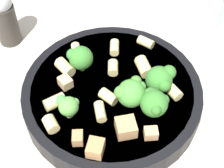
{
  "coord_description": "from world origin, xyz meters",
  "views": [
    {
      "loc": [
        0.3,
        -0.12,
        0.44
      ],
      "look_at": [
        0.0,
        0.0,
        0.04
      ],
      "focal_mm": 60.0,
      "sensor_mm": 36.0,
      "label": 1
    }
  ],
  "objects_px": {
    "broccoli_floret_3": "(154,103)",
    "chicken_chunk_0": "(95,148)",
    "rigatoni_6": "(113,68)",
    "pepper_shaker": "(5,18)",
    "broccoli_floret_4": "(161,79)",
    "rigatoni_0": "(100,112)",
    "rigatoni_4": "(76,51)",
    "broccoli_floret_1": "(80,58)",
    "rigatoni_10": "(173,91)",
    "broccoli_floret_0": "(68,105)",
    "rigatoni_5": "(108,97)",
    "rigatoni_1": "(54,101)",
    "pasta_bowl": "(112,95)",
    "chicken_chunk_1": "(126,127)",
    "rigatoni_7": "(114,47)",
    "chicken_chunk_3": "(65,82)",
    "rigatoni_2": "(65,67)",
    "chicken_chunk_2": "(151,133)",
    "broccoli_floret_2": "(131,92)",
    "rigatoni_3": "(51,124)",
    "rigatoni_8": "(144,67)",
    "rigatoni_9": "(146,42)",
    "chicken_chunk_4": "(78,138)"
  },
  "relations": [
    {
      "from": "broccoli_floret_2",
      "to": "chicken_chunk_0",
      "type": "xyz_separation_m",
      "value": [
        0.05,
        -0.07,
        -0.02
      ]
    },
    {
      "from": "chicken_chunk_1",
      "to": "chicken_chunk_3",
      "type": "distance_m",
      "value": 0.11
    },
    {
      "from": "rigatoni_10",
      "to": "broccoli_floret_2",
      "type": "bearing_deg",
      "value": -96.68
    },
    {
      "from": "broccoli_floret_4",
      "to": "rigatoni_3",
      "type": "distance_m",
      "value": 0.16
    },
    {
      "from": "chicken_chunk_3",
      "to": "rigatoni_2",
      "type": "bearing_deg",
      "value": 164.25
    },
    {
      "from": "pasta_bowl",
      "to": "chicken_chunk_1",
      "type": "height_order",
      "value": "chicken_chunk_1"
    },
    {
      "from": "broccoli_floret_4",
      "to": "rigatoni_0",
      "type": "relative_size",
      "value": 1.6
    },
    {
      "from": "chicken_chunk_2",
      "to": "broccoli_floret_0",
      "type": "bearing_deg",
      "value": -128.88
    },
    {
      "from": "pasta_bowl",
      "to": "chicken_chunk_1",
      "type": "xyz_separation_m",
      "value": [
        0.07,
        -0.01,
        0.02
      ]
    },
    {
      "from": "chicken_chunk_3",
      "to": "rigatoni_9",
      "type": "bearing_deg",
      "value": 103.22
    },
    {
      "from": "rigatoni_6",
      "to": "pepper_shaker",
      "type": "distance_m",
      "value": 0.2
    },
    {
      "from": "broccoli_floret_1",
      "to": "rigatoni_10",
      "type": "bearing_deg",
      "value": 48.84
    },
    {
      "from": "rigatoni_4",
      "to": "chicken_chunk_0",
      "type": "distance_m",
      "value": 0.17
    },
    {
      "from": "broccoli_floret_1",
      "to": "rigatoni_6",
      "type": "bearing_deg",
      "value": 64.28
    },
    {
      "from": "broccoli_floret_3",
      "to": "chicken_chunk_0",
      "type": "xyz_separation_m",
      "value": [
        0.03,
        -0.09,
        -0.01
      ]
    },
    {
      "from": "broccoli_floret_2",
      "to": "chicken_chunk_1",
      "type": "bearing_deg",
      "value": -30.34
    },
    {
      "from": "chicken_chunk_1",
      "to": "chicken_chunk_2",
      "type": "distance_m",
      "value": 0.03
    },
    {
      "from": "pepper_shaker",
      "to": "rigatoni_2",
      "type": "bearing_deg",
      "value": 24.91
    },
    {
      "from": "broccoli_floret_0",
      "to": "broccoli_floret_1",
      "type": "xyz_separation_m",
      "value": [
        -0.07,
        0.04,
        0.0
      ]
    },
    {
      "from": "rigatoni_7",
      "to": "chicken_chunk_1",
      "type": "relative_size",
      "value": 0.98
    },
    {
      "from": "broccoli_floret_3",
      "to": "rigatoni_1",
      "type": "distance_m",
      "value": 0.13
    },
    {
      "from": "chicken_chunk_2",
      "to": "chicken_chunk_1",
      "type": "bearing_deg",
      "value": -122.64
    },
    {
      "from": "chicken_chunk_3",
      "to": "pepper_shaker",
      "type": "height_order",
      "value": "pepper_shaker"
    },
    {
      "from": "broccoli_floret_3",
      "to": "rigatoni_1",
      "type": "height_order",
      "value": "broccoli_floret_3"
    },
    {
      "from": "rigatoni_1",
      "to": "pepper_shaker",
      "type": "relative_size",
      "value": 0.29
    },
    {
      "from": "broccoli_floret_3",
      "to": "pepper_shaker",
      "type": "xyz_separation_m",
      "value": [
        -0.24,
        -0.15,
        -0.01
      ]
    },
    {
      "from": "rigatoni_0",
      "to": "chicken_chunk_1",
      "type": "height_order",
      "value": "chicken_chunk_1"
    },
    {
      "from": "chicken_chunk_2",
      "to": "chicken_chunk_4",
      "type": "height_order",
      "value": "same"
    },
    {
      "from": "broccoli_floret_3",
      "to": "chicken_chunk_0",
      "type": "relative_size",
      "value": 1.9
    },
    {
      "from": "pasta_bowl",
      "to": "broccoli_floret_1",
      "type": "distance_m",
      "value": 0.07
    },
    {
      "from": "rigatoni_1",
      "to": "rigatoni_6",
      "type": "relative_size",
      "value": 1.28
    },
    {
      "from": "chicken_chunk_2",
      "to": "broccoli_floret_2",
      "type": "bearing_deg",
      "value": -175.68
    },
    {
      "from": "rigatoni_5",
      "to": "rigatoni_9",
      "type": "height_order",
      "value": "rigatoni_5"
    },
    {
      "from": "rigatoni_3",
      "to": "rigatoni_6",
      "type": "relative_size",
      "value": 0.93
    },
    {
      "from": "rigatoni_1",
      "to": "rigatoni_2",
      "type": "bearing_deg",
      "value": 150.12
    },
    {
      "from": "broccoli_floret_4",
      "to": "rigatoni_9",
      "type": "distance_m",
      "value": 0.09
    },
    {
      "from": "rigatoni_0",
      "to": "pasta_bowl",
      "type": "bearing_deg",
      "value": 139.6
    },
    {
      "from": "rigatoni_1",
      "to": "pasta_bowl",
      "type": "bearing_deg",
      "value": 89.01
    },
    {
      "from": "rigatoni_5",
      "to": "pepper_shaker",
      "type": "bearing_deg",
      "value": -153.45
    },
    {
      "from": "broccoli_floret_0",
      "to": "broccoli_floret_3",
      "type": "xyz_separation_m",
      "value": [
        0.04,
        0.1,
        0.0
      ]
    },
    {
      "from": "rigatoni_0",
      "to": "rigatoni_4",
      "type": "xyz_separation_m",
      "value": [
        -0.12,
        0.0,
        -0.0
      ]
    },
    {
      "from": "rigatoni_5",
      "to": "chicken_chunk_3",
      "type": "relative_size",
      "value": 1.36
    },
    {
      "from": "broccoli_floret_0",
      "to": "pepper_shaker",
      "type": "xyz_separation_m",
      "value": [
        -0.2,
        -0.04,
        -0.0
      ]
    },
    {
      "from": "rigatoni_8",
      "to": "rigatoni_5",
      "type": "bearing_deg",
      "value": -64.54
    },
    {
      "from": "broccoli_floret_3",
      "to": "chicken_chunk_1",
      "type": "bearing_deg",
      "value": -72.91
    },
    {
      "from": "rigatoni_6",
      "to": "chicken_chunk_1",
      "type": "bearing_deg",
      "value": -12.03
    },
    {
      "from": "rigatoni_5",
      "to": "chicken_chunk_4",
      "type": "xyz_separation_m",
      "value": [
        0.05,
        -0.06,
        -0.0
      ]
    },
    {
      "from": "rigatoni_8",
      "to": "chicken_chunk_0",
      "type": "distance_m",
      "value": 0.15
    },
    {
      "from": "broccoli_floret_0",
      "to": "broccoli_floret_1",
      "type": "relative_size",
      "value": 0.79
    },
    {
      "from": "rigatoni_1",
      "to": "rigatoni_7",
      "type": "distance_m",
      "value": 0.13
    }
  ]
}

